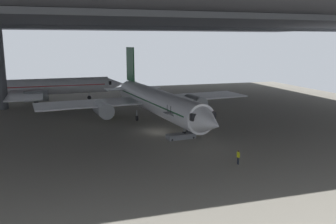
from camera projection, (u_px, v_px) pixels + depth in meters
The scene contains 8 objects.
ground_plane at pixel (161, 132), 52.98m from camera, with size 110.00×110.00×0.00m, color gray.
hangar_structure at pixel (139, 19), 62.54m from camera, with size 121.00×99.00×17.84m.
airplane_main at pixel (156, 101), 58.59m from camera, with size 38.24×39.38×12.20m.
boarding_stairs at pixel (180, 133), 49.10m from camera, with size 4.48×1.95×4.81m.
crew_worker_near_nose at pixel (238, 156), 38.75m from camera, with size 0.25×0.55×1.62m.
crew_worker_by_stairs at pixel (187, 126), 52.47m from camera, with size 0.49×0.37×1.73m.
airplane_distant at pixel (45, 87), 79.07m from camera, with size 35.23×33.95×11.09m.
baggage_tug at pixel (108, 114), 63.47m from camera, with size 1.94×2.49×0.90m.
Camera 1 is at (-13.99, -49.46, 13.20)m, focal length 37.89 mm.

